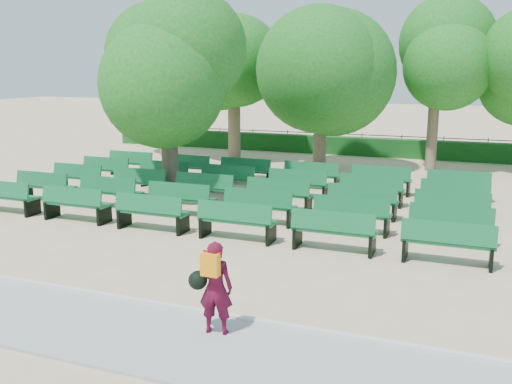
% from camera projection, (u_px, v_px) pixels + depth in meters
% --- Properties ---
extents(ground, '(120.00, 120.00, 0.00)m').
position_uv_depth(ground, '(230.00, 219.00, 16.57)').
color(ground, '#CBAD86').
extents(paving, '(30.00, 2.20, 0.06)m').
position_uv_depth(paving, '(56.00, 320.00, 9.83)').
color(paving, '#A5A6A1').
rests_on(paving, ground).
extents(curb, '(30.00, 0.12, 0.10)m').
position_uv_depth(curb, '(97.00, 295.00, 10.87)').
color(curb, silver).
rests_on(curb, ground).
extents(hedge, '(26.00, 0.70, 0.90)m').
position_uv_depth(hedge, '(341.00, 145.00, 29.22)').
color(hedge, '#144E1A').
rests_on(hedge, ground).
extents(fence, '(26.00, 0.10, 1.02)m').
position_uv_depth(fence, '(342.00, 153.00, 29.68)').
color(fence, black).
rests_on(fence, ground).
extents(tree_line, '(21.80, 6.80, 7.04)m').
position_uv_depth(tree_line, '(320.00, 166.00, 25.67)').
color(tree_line, '#217020').
rests_on(tree_line, ground).
extents(bench_array, '(2.01, 0.63, 1.27)m').
position_uv_depth(bench_array, '(244.00, 203.00, 18.13)').
color(bench_array, '#116332').
rests_on(bench_array, ground).
extents(tree_among, '(4.27, 4.27, 6.13)m').
position_uv_depth(tree_among, '(167.00, 72.00, 19.00)').
color(tree_among, brown).
rests_on(tree_among, ground).
extents(person, '(0.75, 0.48, 1.55)m').
position_uv_depth(person, '(214.00, 286.00, 9.12)').
color(person, '#4D0B21').
rests_on(person, ground).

